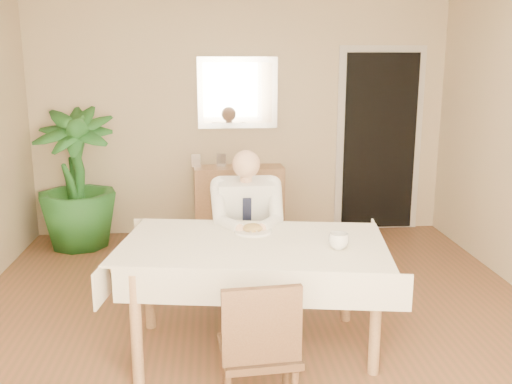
{
  "coord_description": "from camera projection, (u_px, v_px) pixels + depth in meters",
  "views": [
    {
      "loc": [
        -0.33,
        -3.73,
        1.91
      ],
      "look_at": [
        0.0,
        0.35,
        0.95
      ],
      "focal_mm": 40.0,
      "sensor_mm": 36.0,
      "label": 1
    }
  ],
  "objects": [
    {
      "name": "potted_palm",
      "position": [
        76.0,
        179.0,
        5.8
      ],
      "size": [
        0.8,
        0.8,
        1.43
      ],
      "primitive_type": "imported",
      "rotation": [
        0.0,
        0.0,
        -0.0
      ],
      "color": "#1E591F",
      "rests_on": "ground"
    },
    {
      "name": "photo_frame_left",
      "position": [
        196.0,
        160.0,
        6.13
      ],
      "size": [
        0.1,
        0.02,
        0.14
      ],
      "primitive_type": "cube",
      "color": "silver",
      "rests_on": "sideboard"
    },
    {
      "name": "plate",
      "position": [
        253.0,
        231.0,
        3.89
      ],
      "size": [
        0.26,
        0.26,
        0.02
      ],
      "primitive_type": "cylinder",
      "color": "white",
      "rests_on": "dining_table"
    },
    {
      "name": "coffee_mug",
      "position": [
        339.0,
        241.0,
        3.54
      ],
      "size": [
        0.13,
        0.13,
        0.1
      ],
      "primitive_type": "imported",
      "rotation": [
        0.0,
        0.0,
        0.05
      ],
      "color": "white",
      "rests_on": "dining_table"
    },
    {
      "name": "sideboard",
      "position": [
        239.0,
        201.0,
        6.24
      ],
      "size": [
        0.98,
        0.37,
        0.77
      ],
      "primitive_type": "cube",
      "rotation": [
        0.0,
        0.0,
        0.04
      ],
      "color": "tan",
      "rests_on": "ground"
    },
    {
      "name": "fork",
      "position": [
        248.0,
        231.0,
        3.83
      ],
      "size": [
        0.01,
        0.13,
        0.01
      ],
      "primitive_type": "cylinder",
      "rotation": [
        1.57,
        0.0,
        0.0
      ],
      "color": "silver",
      "rests_on": "dining_table"
    },
    {
      "name": "doorway",
      "position": [
        379.0,
        142.0,
        6.36
      ],
      "size": [
        0.96,
        0.07,
        2.1
      ],
      "color": "beige",
      "rests_on": "ground"
    },
    {
      "name": "mirror",
      "position": [
        238.0,
        93.0,
        6.12
      ],
      "size": [
        0.86,
        0.04,
        0.76
      ],
      "color": "silver",
      "rests_on": "room"
    },
    {
      "name": "photo_frame_center",
      "position": [
        221.0,
        160.0,
        6.14
      ],
      "size": [
        0.1,
        0.02,
        0.14
      ],
      "primitive_type": "cube",
      "color": "silver",
      "rests_on": "sideboard"
    },
    {
      "name": "food",
      "position": [
        253.0,
        228.0,
        3.89
      ],
      "size": [
        0.14,
        0.14,
        0.06
      ],
      "primitive_type": "ellipsoid",
      "color": "brown",
      "rests_on": "dining_table"
    },
    {
      "name": "seated_man",
      "position": [
        247.0,
        225.0,
        4.27
      ],
      "size": [
        0.48,
        0.72,
        1.24
      ],
      "color": "white",
      "rests_on": "ground"
    },
    {
      "name": "window",
      "position": [
        351.0,
        257.0,
        1.35
      ],
      "size": [
        1.34,
        0.04,
        1.44
      ],
      "color": "beige",
      "rests_on": "room"
    },
    {
      "name": "knife",
      "position": [
        260.0,
        231.0,
        3.83
      ],
      "size": [
        0.01,
        0.13,
        0.01
      ],
      "primitive_type": "cylinder",
      "rotation": [
        1.57,
        0.0,
        0.0
      ],
      "color": "silver",
      "rests_on": "dining_table"
    },
    {
      "name": "dining_table",
      "position": [
        253.0,
        255.0,
        3.7
      ],
      "size": [
        1.86,
        1.27,
        0.75
      ],
      "rotation": [
        0.0,
        0.0,
        -0.15
      ],
      "color": "tan",
      "rests_on": "ground"
    },
    {
      "name": "photo_frame_right",
      "position": [
        249.0,
        160.0,
        6.15
      ],
      "size": [
        0.1,
        0.02,
        0.14
      ],
      "primitive_type": "cube",
      "color": "silver",
      "rests_on": "sideboard"
    },
    {
      "name": "chair_far",
      "position": [
        245.0,
        243.0,
        4.59
      ],
      "size": [
        0.39,
        0.39,
        0.82
      ],
      "rotation": [
        0.0,
        0.0,
        0.01
      ],
      "color": "#422D1B",
      "rests_on": "ground"
    },
    {
      "name": "room",
      "position": [
        260.0,
        153.0,
        3.78
      ],
      "size": [
        5.0,
        5.02,
        2.6
      ],
      "color": "brown",
      "rests_on": "ground"
    },
    {
      "name": "chair_near",
      "position": [
        260.0,
        347.0,
        2.91
      ],
      "size": [
        0.43,
        0.43,
        0.84
      ],
      "rotation": [
        0.0,
        0.0,
        0.09
      ],
      "color": "#422D1B",
      "rests_on": "ground"
    }
  ]
}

